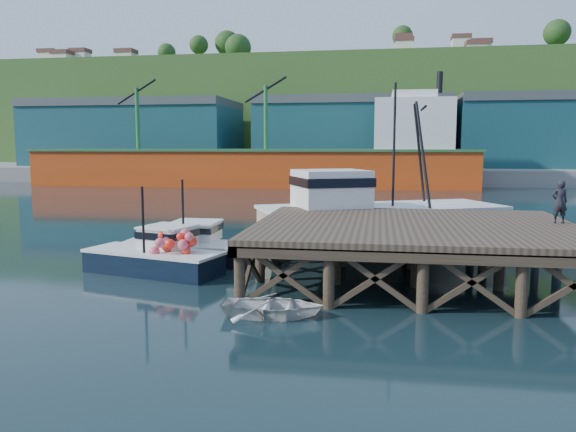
% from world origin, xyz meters
% --- Properties ---
extents(ground, '(300.00, 300.00, 0.00)m').
position_xyz_m(ground, '(0.00, 0.00, 0.00)').
color(ground, black).
rests_on(ground, ground).
extents(wharf, '(12.00, 10.00, 2.62)m').
position_xyz_m(wharf, '(5.50, -0.19, 1.94)').
color(wharf, brown).
rests_on(wharf, ground).
extents(far_quay, '(160.00, 40.00, 2.00)m').
position_xyz_m(far_quay, '(0.00, 70.00, 1.00)').
color(far_quay, gray).
rests_on(far_quay, ground).
extents(warehouse_left, '(32.00, 16.00, 9.00)m').
position_xyz_m(warehouse_left, '(-35.00, 65.00, 6.50)').
color(warehouse_left, '#184551').
rests_on(warehouse_left, far_quay).
extents(warehouse_mid, '(28.00, 16.00, 9.00)m').
position_xyz_m(warehouse_mid, '(0.00, 65.00, 6.50)').
color(warehouse_mid, '#184551').
rests_on(warehouse_mid, far_quay).
extents(warehouse_right, '(30.00, 16.00, 9.00)m').
position_xyz_m(warehouse_right, '(30.00, 65.00, 6.50)').
color(warehouse_right, '#184551').
rests_on(warehouse_right, far_quay).
extents(cargo_ship, '(55.50, 10.00, 13.75)m').
position_xyz_m(cargo_ship, '(-8.46, 48.00, 3.31)').
color(cargo_ship, '#CC4213').
rests_on(cargo_ship, ground).
extents(hillside, '(220.00, 50.00, 22.00)m').
position_xyz_m(hillside, '(0.00, 100.00, 11.00)').
color(hillside, '#2D511E').
rests_on(hillside, ground).
extents(boat_navy, '(5.94, 3.82, 3.51)m').
position_xyz_m(boat_navy, '(-4.60, -0.72, 0.71)').
color(boat_navy, black).
rests_on(boat_navy, ground).
extents(boat_black, '(5.93, 5.02, 3.66)m').
position_xyz_m(boat_black, '(-3.97, 1.44, 0.67)').
color(boat_black, black).
rests_on(boat_black, ground).
extents(trawler, '(12.79, 8.99, 8.10)m').
position_xyz_m(trawler, '(4.02, 6.50, 1.67)').
color(trawler, tan).
rests_on(trawler, ground).
extents(dinghy, '(3.10, 2.26, 0.63)m').
position_xyz_m(dinghy, '(1.09, -5.80, 0.31)').
color(dinghy, silver).
rests_on(dinghy, ground).
extents(dockworker, '(0.63, 0.45, 1.62)m').
position_xyz_m(dockworker, '(10.90, 0.77, 2.94)').
color(dockworker, black).
rests_on(dockworker, wharf).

